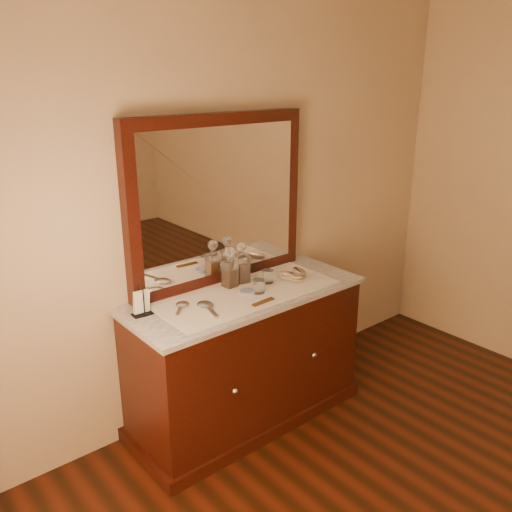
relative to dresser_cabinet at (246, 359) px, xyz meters
name	(u,v)px	position (x,y,z in m)	size (l,w,h in m)	color
dresser_cabinet	(246,359)	(0.00, 0.00, 0.00)	(1.40, 0.55, 0.82)	black
dresser_plinth	(246,410)	(0.00, 0.00, -0.37)	(1.46, 0.59, 0.08)	black
knob_left	(235,391)	(-0.30, -0.28, 0.04)	(0.04, 0.04, 0.04)	silver
knob_right	(314,355)	(0.30, -0.28, 0.04)	(0.04, 0.04, 0.04)	silver
marble_top	(245,294)	(0.00, 0.00, 0.42)	(1.44, 0.59, 0.03)	white
mirror_frame	(219,201)	(0.00, 0.25, 0.94)	(1.20, 0.08, 1.00)	black
mirror_glass	(222,202)	(0.00, 0.21, 0.94)	(1.06, 0.01, 0.86)	white
lace_runner	(247,293)	(0.00, -0.02, 0.44)	(1.10, 0.45, 0.00)	white
pin_dish	(247,292)	(0.00, -0.03, 0.45)	(0.09, 0.09, 0.02)	white
comb	(263,302)	(-0.02, -0.19, 0.45)	(0.15, 0.03, 0.01)	brown
napkin_rack	(142,304)	(-0.61, 0.11, 0.50)	(0.11, 0.07, 0.16)	black
decanter_left	(230,271)	(-0.02, 0.12, 0.54)	(0.08, 0.08, 0.25)	#975016
decanter_right	(242,267)	(0.08, 0.13, 0.54)	(0.09, 0.09, 0.25)	#975016
brush_near	(291,276)	(0.33, -0.04, 0.47)	(0.11, 0.18, 0.05)	tan
brush_far	(299,272)	(0.43, -0.01, 0.46)	(0.11, 0.16, 0.04)	tan
hand_mirror_outer	(182,305)	(-0.40, 0.05, 0.45)	(0.16, 0.16, 0.02)	silver
hand_mirror_inner	(206,306)	(-0.30, -0.04, 0.45)	(0.11, 0.23, 0.02)	silver
tumblers	(263,281)	(0.12, -0.02, 0.48)	(0.21, 0.16, 0.08)	white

